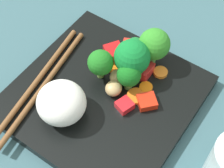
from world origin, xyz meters
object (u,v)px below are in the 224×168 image
(rice_mound, at_px, (61,103))
(square_plate, at_px, (104,97))
(broccoli_floret_4, at_px, (101,63))
(carrot_slice_2, at_px, (113,65))
(chopstick_pair, at_px, (40,84))

(rice_mound, bearing_deg, square_plate, -112.88)
(broccoli_floret_4, bearing_deg, rice_mound, 87.58)
(square_plate, relative_size, carrot_slice_2, 9.77)
(chopstick_pair, bearing_deg, broccoli_floret_4, 125.28)
(carrot_slice_2, relative_size, chopstick_pair, 0.11)
(rice_mound, xyz_separation_m, chopstick_pair, (0.06, -0.02, -0.02))
(square_plate, xyz_separation_m, rice_mound, (0.03, 0.07, 0.04))
(carrot_slice_2, distance_m, chopstick_pair, 0.12)
(square_plate, distance_m, broccoli_floret_4, 0.06)
(rice_mound, bearing_deg, chopstick_pair, -13.60)
(carrot_slice_2, bearing_deg, rice_mound, 87.29)
(broccoli_floret_4, relative_size, chopstick_pair, 0.25)
(rice_mound, xyz_separation_m, carrot_slice_2, (-0.01, -0.12, -0.03))
(rice_mound, relative_size, carrot_slice_2, 2.71)
(rice_mound, bearing_deg, broccoli_floret_4, -92.42)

